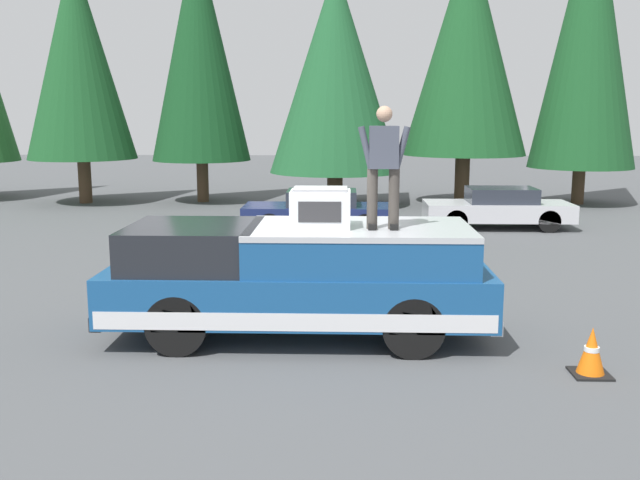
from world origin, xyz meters
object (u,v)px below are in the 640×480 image
parked_car_silver (498,208)px  traffic_cone (591,353)px  pickup_truck (299,278)px  compressor_unit (320,208)px  parked_car_navy (319,211)px  person_on_truck_bed (384,164)px

parked_car_silver → traffic_cone: (-11.53, 1.30, -0.29)m
pickup_truck → compressor_unit: 1.11m
traffic_cone → compressor_unit: bearing=68.8°
parked_car_navy → traffic_cone: size_ratio=6.61×
compressor_unit → person_on_truck_bed: 1.08m
person_on_truck_bed → traffic_cone: size_ratio=2.73×
compressor_unit → parked_car_silver: compressor_unit is taller
pickup_truck → person_on_truck_bed: bearing=-101.4°
parked_car_navy → pickup_truck: bearing=-179.8°
parked_car_navy → traffic_cone: (-10.72, -3.78, -0.29)m
person_on_truck_bed → parked_car_silver: person_on_truck_bed is taller
parked_car_silver → parked_car_navy: 5.15m
compressor_unit → traffic_cone: compressor_unit is taller
parked_car_silver → traffic_cone: bearing=173.6°
pickup_truck → person_on_truck_bed: (-0.24, -1.19, 1.68)m
pickup_truck → parked_car_navy: size_ratio=1.35×
compressor_unit → parked_car_navy: size_ratio=0.20×
pickup_truck → parked_car_navy: bearing=0.2°
parked_car_navy → parked_car_silver: bearing=-81.0°
pickup_truck → person_on_truck_bed: person_on_truck_bed is taller
compressor_unit → person_on_truck_bed: person_on_truck_bed is taller
person_on_truck_bed → parked_car_silver: bearing=-20.5°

